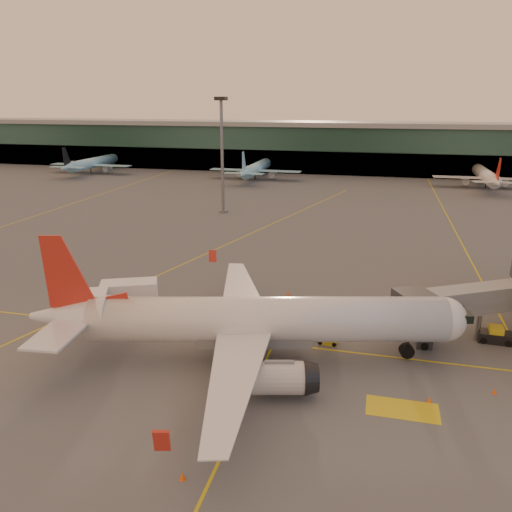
% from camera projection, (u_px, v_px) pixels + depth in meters
% --- Properties ---
extents(ground, '(600.00, 600.00, 0.00)m').
position_uv_depth(ground, '(214.00, 360.00, 49.76)').
color(ground, '#4C4F54').
rests_on(ground, ground).
extents(taxi_markings, '(100.12, 173.00, 0.01)m').
position_uv_depth(taxi_markings, '(253.00, 240.00, 92.65)').
color(taxi_markings, gold).
rests_on(taxi_markings, ground).
extents(terminal, '(400.00, 20.00, 17.60)m').
position_uv_depth(terminal, '(340.00, 147.00, 178.45)').
color(terminal, '#19382D').
rests_on(terminal, ground).
extents(mast_west_near, '(2.40, 2.40, 25.60)m').
position_uv_depth(mast_west_near, '(222.00, 147.00, 111.07)').
color(mast_west_near, slate).
rests_on(mast_west_near, ground).
extents(distant_aircraft_row, '(290.00, 34.00, 13.00)m').
position_uv_depth(distant_aircraft_row, '(268.00, 179.00, 163.89)').
color(distant_aircraft_row, '#91D4F2').
rests_on(distant_aircraft_row, ground).
extents(main_airplane, '(42.14, 38.38, 12.88)m').
position_uv_depth(main_airplane, '(253.00, 321.00, 48.65)').
color(main_airplane, white).
rests_on(main_airplane, ground).
extents(jet_bridge, '(19.49, 12.86, 6.22)m').
position_uv_depth(jet_bridge, '(493.00, 300.00, 53.49)').
color(jet_bridge, slate).
rests_on(jet_bridge, ground).
extents(catering_truck, '(6.92, 5.05, 4.93)m').
position_uv_depth(catering_truck, '(131.00, 299.00, 57.80)').
color(catering_truck, '#B61A2C').
rests_on(catering_truck, ground).
extents(gpu_cart, '(1.98, 1.26, 1.12)m').
position_uv_depth(gpu_cart, '(328.00, 339.00, 53.05)').
color(gpu_cart, gold).
rests_on(gpu_cart, ground).
extents(pushback_tug, '(3.51, 2.02, 1.76)m').
position_uv_depth(pushback_tug, '(495.00, 336.00, 53.41)').
color(pushback_tug, black).
rests_on(pushback_tug, ground).
extents(cone_nose, '(0.38, 0.38, 0.48)m').
position_uv_depth(cone_nose, '(494.00, 391.00, 44.04)').
color(cone_nose, '#F6580C').
rests_on(cone_nose, ground).
extents(cone_tail, '(0.42, 0.42, 0.53)m').
position_uv_depth(cone_tail, '(79.00, 330.00, 55.72)').
color(cone_tail, '#F6580C').
rests_on(cone_tail, ground).
extents(cone_wing_right, '(0.44, 0.44, 0.57)m').
position_uv_depth(cone_wing_right, '(182.00, 476.00, 34.06)').
color(cone_wing_right, '#F6580C').
rests_on(cone_wing_right, ground).
extents(cone_wing_left, '(0.44, 0.44, 0.56)m').
position_uv_depth(cone_wing_left, '(288.00, 293.00, 66.48)').
color(cone_wing_left, '#F6580C').
rests_on(cone_wing_left, ground).
extents(cone_fwd, '(0.38, 0.38, 0.49)m').
position_uv_depth(cone_fwd, '(430.00, 400.00, 42.84)').
color(cone_fwd, '#F6580C').
rests_on(cone_fwd, ground).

